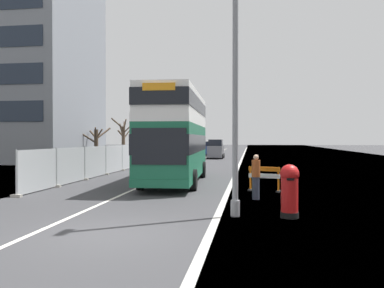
{
  "coord_description": "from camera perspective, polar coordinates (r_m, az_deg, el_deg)",
  "views": [
    {
      "loc": [
        3.62,
        -9.64,
        2.45
      ],
      "look_at": [
        1.07,
        7.51,
        2.2
      ],
      "focal_mm": 36.97,
      "sensor_mm": 36.0,
      "label": 1
    }
  ],
  "objects": [
    {
      "name": "ground",
      "position": [
        10.55,
        -8.71,
        -12.88
      ],
      "size": [
        140.0,
        280.0,
        0.1
      ],
      "color": "#38383A"
    },
    {
      "name": "double_decker_bus",
      "position": [
        21.85,
        -2.28,
        1.27
      ],
      "size": [
        3.18,
        10.75,
        4.93
      ],
      "color": "#196042",
      "rests_on": "ground"
    },
    {
      "name": "lamppost_foreground",
      "position": [
        12.61,
        6.28,
        10.29
      ],
      "size": [
        0.29,
        0.7,
        9.53
      ],
      "color": "gray",
      "rests_on": "ground"
    },
    {
      "name": "car_oncoming_near",
      "position": [
        40.69,
        -2.51,
        -1.31
      ],
      "size": [
        2.08,
        3.94,
        1.97
      ],
      "color": "navy",
      "rests_on": "ground"
    },
    {
      "name": "pedestrian_at_kerb",
      "position": [
        16.06,
        9.2,
        -4.7
      ],
      "size": [
        0.34,
        0.34,
        1.8
      ],
      "color": "#2D3342",
      "rests_on": "ground"
    },
    {
      "name": "car_receding_mid",
      "position": [
        48.01,
        3.45,
        -0.81
      ],
      "size": [
        1.93,
        4.01,
        2.31
      ],
      "color": "slate",
      "rests_on": "ground"
    },
    {
      "name": "bare_tree_far_verge_mid",
      "position": [
        51.2,
        -9.91,
        0.92
      ],
      "size": [
        2.63,
        2.96,
        5.05
      ],
      "color": "#4C3D2D",
      "rests_on": "ground"
    },
    {
      "name": "construction_site_fence",
      "position": [
        27.08,
        -12.36,
        -2.36
      ],
      "size": [
        0.44,
        20.6,
        2.0
      ],
      "color": "#A8AAAD",
      "rests_on": "ground"
    },
    {
      "name": "roadworks_barrier",
      "position": [
        18.54,
        10.36,
        -4.6
      ],
      "size": [
        1.52,
        0.85,
        1.14
      ],
      "color": "orange",
      "rests_on": "ground"
    },
    {
      "name": "bare_tree_far_verge_near",
      "position": [
        43.48,
        -13.67,
        0.24
      ],
      "size": [
        2.54,
        3.3,
        3.64
      ],
      "color": "#4C3D2D",
      "rests_on": "ground"
    },
    {
      "name": "red_pillar_postbox",
      "position": [
        12.6,
        13.89,
        -6.24
      ],
      "size": [
        0.58,
        0.58,
        1.65
      ],
      "color": "black",
      "rests_on": "ground"
    },
    {
      "name": "car_receding_far",
      "position": [
        58.16,
        1.91,
        -0.66
      ],
      "size": [
        1.96,
        4.6,
        1.98
      ],
      "color": "navy",
      "rests_on": "ground"
    }
  ]
}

